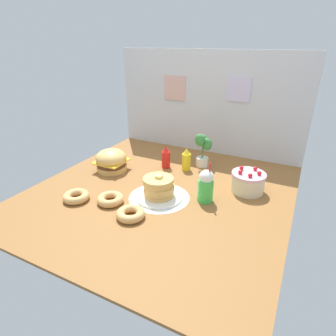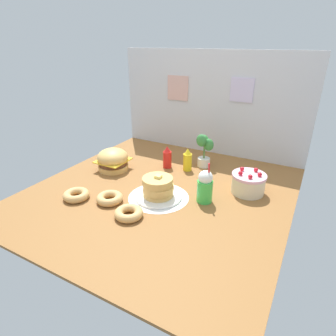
{
  "view_description": "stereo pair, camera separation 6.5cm",
  "coord_description": "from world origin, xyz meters",
  "px_view_note": "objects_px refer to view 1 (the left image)",
  "views": [
    {
      "loc": [
        0.95,
        -1.76,
        1.12
      ],
      "look_at": [
        0.03,
        0.08,
        0.18
      ],
      "focal_mm": 30.13,
      "sensor_mm": 36.0,
      "label": 1
    },
    {
      "loc": [
        1.01,
        -1.73,
        1.12
      ],
      "look_at": [
        0.03,
        0.08,
        0.18
      ],
      "focal_mm": 30.13,
      "sensor_mm": 36.0,
      "label": 2
    }
  ],
  "objects_px": {
    "layer_cake": "(248,182)",
    "donut_chocolate": "(110,199)",
    "donut_pink_glaze": "(76,196)",
    "donut_vanilla": "(131,214)",
    "mustard_bottle": "(186,160)",
    "burger": "(111,160)",
    "pancake_stack": "(159,189)",
    "cream_soda_cup": "(206,186)",
    "ketchup_bottle": "(166,158)",
    "potted_plant": "(203,149)"
  },
  "relations": [
    {
      "from": "ketchup_bottle",
      "to": "potted_plant",
      "type": "bearing_deg",
      "value": 32.88
    },
    {
      "from": "cream_soda_cup",
      "to": "donut_vanilla",
      "type": "height_order",
      "value": "cream_soda_cup"
    },
    {
      "from": "donut_vanilla",
      "to": "potted_plant",
      "type": "xyz_separation_m",
      "value": [
        0.13,
        1.05,
        0.14
      ]
    },
    {
      "from": "donut_pink_glaze",
      "to": "donut_vanilla",
      "type": "relative_size",
      "value": 1.0
    },
    {
      "from": "donut_vanilla",
      "to": "burger",
      "type": "bearing_deg",
      "value": 135.85
    },
    {
      "from": "donut_vanilla",
      "to": "cream_soda_cup",
      "type": "bearing_deg",
      "value": 49.61
    },
    {
      "from": "ketchup_bottle",
      "to": "potted_plant",
      "type": "height_order",
      "value": "potted_plant"
    },
    {
      "from": "layer_cake",
      "to": "ketchup_bottle",
      "type": "height_order",
      "value": "ketchup_bottle"
    },
    {
      "from": "layer_cake",
      "to": "ketchup_bottle",
      "type": "distance_m",
      "value": 0.81
    },
    {
      "from": "burger",
      "to": "donut_pink_glaze",
      "type": "xyz_separation_m",
      "value": [
        0.09,
        -0.56,
        -0.07
      ]
    },
    {
      "from": "pancake_stack",
      "to": "donut_chocolate",
      "type": "bearing_deg",
      "value": -141.49
    },
    {
      "from": "donut_pink_glaze",
      "to": "donut_vanilla",
      "type": "height_order",
      "value": "same"
    },
    {
      "from": "potted_plant",
      "to": "cream_soda_cup",
      "type": "bearing_deg",
      "value": -67.41
    },
    {
      "from": "pancake_stack",
      "to": "cream_soda_cup",
      "type": "bearing_deg",
      "value": 19.58
    },
    {
      "from": "mustard_bottle",
      "to": "donut_chocolate",
      "type": "bearing_deg",
      "value": -108.76
    },
    {
      "from": "donut_vanilla",
      "to": "donut_pink_glaze",
      "type": "bearing_deg",
      "value": 178.86
    },
    {
      "from": "donut_pink_glaze",
      "to": "pancake_stack",
      "type": "bearing_deg",
      "value": 30.08
    },
    {
      "from": "cream_soda_cup",
      "to": "potted_plant",
      "type": "height_order",
      "value": "potted_plant"
    },
    {
      "from": "mustard_bottle",
      "to": "burger",
      "type": "bearing_deg",
      "value": -152.58
    },
    {
      "from": "burger",
      "to": "ketchup_bottle",
      "type": "height_order",
      "value": "ketchup_bottle"
    },
    {
      "from": "donut_vanilla",
      "to": "pancake_stack",
      "type": "bearing_deg",
      "value": 82.28
    },
    {
      "from": "donut_pink_glaze",
      "to": "donut_vanilla",
      "type": "xyz_separation_m",
      "value": [
        0.5,
        -0.01,
        0.0
      ]
    },
    {
      "from": "layer_cake",
      "to": "burger",
      "type": "bearing_deg",
      "value": -172.4
    },
    {
      "from": "layer_cake",
      "to": "potted_plant",
      "type": "height_order",
      "value": "potted_plant"
    },
    {
      "from": "pancake_stack",
      "to": "mustard_bottle",
      "type": "relative_size",
      "value": 1.7
    },
    {
      "from": "ketchup_bottle",
      "to": "donut_pink_glaze",
      "type": "bearing_deg",
      "value": -111.42
    },
    {
      "from": "ketchup_bottle",
      "to": "donut_chocolate",
      "type": "relative_size",
      "value": 1.08
    },
    {
      "from": "mustard_bottle",
      "to": "donut_vanilla",
      "type": "distance_m",
      "value": 0.9
    },
    {
      "from": "ketchup_bottle",
      "to": "layer_cake",
      "type": "bearing_deg",
      "value": -8.64
    },
    {
      "from": "burger",
      "to": "layer_cake",
      "type": "height_order",
      "value": "burger"
    },
    {
      "from": "burger",
      "to": "cream_soda_cup",
      "type": "distance_m",
      "value": 0.98
    },
    {
      "from": "cream_soda_cup",
      "to": "donut_chocolate",
      "type": "height_order",
      "value": "cream_soda_cup"
    },
    {
      "from": "mustard_bottle",
      "to": "donut_vanilla",
      "type": "bearing_deg",
      "value": -91.69
    },
    {
      "from": "burger",
      "to": "layer_cake",
      "type": "relative_size",
      "value": 1.06
    },
    {
      "from": "layer_cake",
      "to": "donut_chocolate",
      "type": "xyz_separation_m",
      "value": [
        -0.87,
        -0.64,
        -0.05
      ]
    },
    {
      "from": "donut_vanilla",
      "to": "ketchup_bottle",
      "type": "bearing_deg",
      "value": 101.08
    },
    {
      "from": "donut_vanilla",
      "to": "potted_plant",
      "type": "distance_m",
      "value": 1.06
    },
    {
      "from": "burger",
      "to": "cream_soda_cup",
      "type": "relative_size",
      "value": 0.88
    },
    {
      "from": "layer_cake",
      "to": "donut_pink_glaze",
      "type": "distance_m",
      "value": 1.34
    },
    {
      "from": "pancake_stack",
      "to": "mustard_bottle",
      "type": "height_order",
      "value": "mustard_bottle"
    },
    {
      "from": "donut_chocolate",
      "to": "pancake_stack",
      "type": "bearing_deg",
      "value": 38.51
    },
    {
      "from": "layer_cake",
      "to": "donut_chocolate",
      "type": "bearing_deg",
      "value": -143.78
    },
    {
      "from": "layer_cake",
      "to": "donut_pink_glaze",
      "type": "relative_size",
      "value": 1.34
    },
    {
      "from": "burger",
      "to": "donut_chocolate",
      "type": "xyz_separation_m",
      "value": [
        0.35,
        -0.48,
        -0.07
      ]
    },
    {
      "from": "potted_plant",
      "to": "burger",
      "type": "bearing_deg",
      "value": -146.52
    },
    {
      "from": "burger",
      "to": "mustard_bottle",
      "type": "xyz_separation_m",
      "value": [
        0.62,
        0.32,
        0.0
      ]
    },
    {
      "from": "layer_cake",
      "to": "mustard_bottle",
      "type": "distance_m",
      "value": 0.62
    },
    {
      "from": "donut_pink_glaze",
      "to": "potted_plant",
      "type": "relative_size",
      "value": 0.61
    },
    {
      "from": "layer_cake",
      "to": "pancake_stack",
      "type": "bearing_deg",
      "value": -144.96
    },
    {
      "from": "donut_pink_glaze",
      "to": "donut_chocolate",
      "type": "xyz_separation_m",
      "value": [
        0.26,
        0.09,
        0.0
      ]
    }
  ]
}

